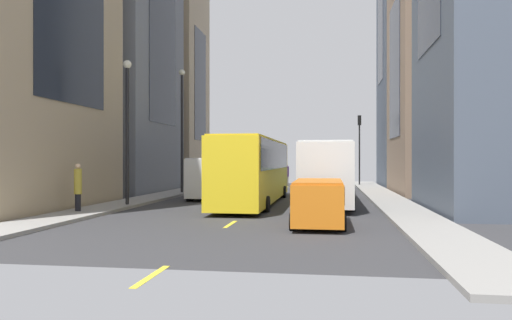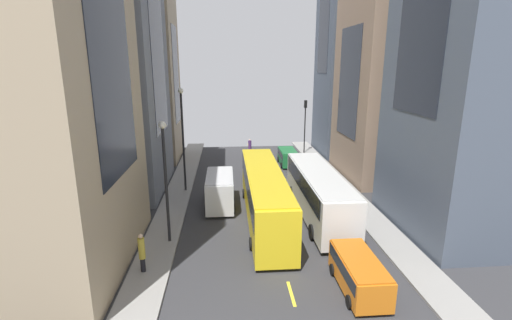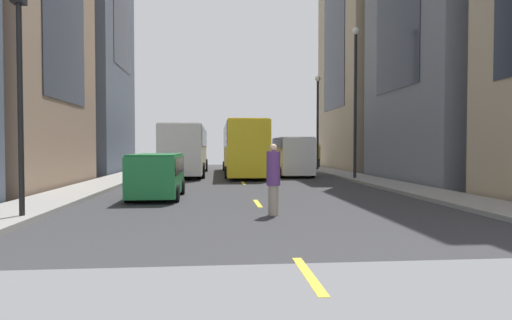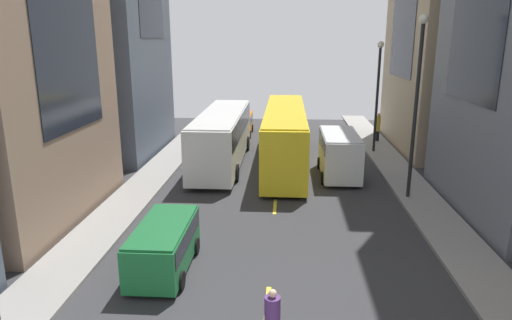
{
  "view_description": "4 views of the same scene",
  "coord_description": "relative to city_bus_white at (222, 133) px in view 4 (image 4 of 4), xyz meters",
  "views": [
    {
      "loc": [
        -3.73,
        30.89,
        2.48
      ],
      "look_at": [
        1.22,
        -2.14,
        2.45
      ],
      "focal_mm": 34.26,
      "sensor_mm": 36.0,
      "label": 1
    },
    {
      "loc": [
        2.97,
        27.96,
        10.82
      ],
      "look_at": [
        0.37,
        -3.99,
        2.38
      ],
      "focal_mm": 25.7,
      "sensor_mm": 36.0,
      "label": 2
    },
    {
      "loc": [
        -1.39,
        -27.49,
        1.97
      ],
      "look_at": [
        0.74,
        -3.6,
        1.23
      ],
      "focal_mm": 30.45,
      "sensor_mm": 36.0,
      "label": 3
    },
    {
      "loc": [
        0.46,
        -25.0,
        7.9
      ],
      "look_at": [
        -0.98,
        -3.27,
        2.06
      ],
      "focal_mm": 32.22,
      "sensor_mm": 36.0,
      "label": 4
    }
  ],
  "objects": [
    {
      "name": "ground_plane",
      "position": [
        3.56,
        -3.37,
        -2.01
      ],
      "size": [
        40.65,
        40.65,
        0.0
      ],
      "primitive_type": "plane",
      "color": "#333335"
    },
    {
      "name": "lane_stripe_3",
      "position": [
        3.56,
        0.83,
        -2.0
      ],
      "size": [
        0.16,
        2.0,
        0.01
      ],
      "primitive_type": "cube",
      "color": "yellow",
      "rests_on": "ground"
    },
    {
      "name": "streetcar_yellow",
      "position": [
        3.96,
        0.3,
        0.12
      ],
      "size": [
        2.7,
        14.2,
        3.59
      ],
      "color": "yellow",
      "rests_on": "ground"
    },
    {
      "name": "lane_stripe_2",
      "position": [
        3.56,
        -7.57,
        -2.0
      ],
      "size": [
        0.16,
        2.0,
        0.01
      ],
      "primitive_type": "cube",
      "color": "yellow",
      "rests_on": "ground"
    },
    {
      "name": "streetlamp_far",
      "position": [
        10.21,
        3.45,
        2.7
      ],
      "size": [
        0.44,
        0.44,
        7.5
      ],
      "color": "black",
      "rests_on": "ground"
    },
    {
      "name": "delivery_van_white",
      "position": [
        7.15,
        -2.36,
        -0.5
      ],
      "size": [
        2.25,
        5.01,
        2.58
      ],
      "color": "white",
      "rests_on": "ground"
    },
    {
      "name": "pedestrian_crossing_mid",
      "position": [
        11.1,
        6.85,
        -0.72
      ],
      "size": [
        0.35,
        0.35,
        2.15
      ],
      "rotation": [
        0.0,
        0.0,
        2.61
      ],
      "color": "black",
      "rests_on": "ground"
    },
    {
      "name": "city_bus_white",
      "position": [
        0.0,
        0.0,
        0.0
      ],
      "size": [
        2.8,
        11.92,
        3.35
      ],
      "color": "silver",
      "rests_on": "ground"
    },
    {
      "name": "streetlamp_near",
      "position": [
        10.21,
        -6.08,
        3.37
      ],
      "size": [
        0.44,
        0.44,
        8.76
      ],
      "color": "black",
      "rests_on": "ground"
    },
    {
      "name": "sidewalk_east",
      "position": [
        10.8,
        -3.37,
        -1.93
      ],
      "size": [
        2.18,
        44.0,
        0.15
      ],
      "primitive_type": "cube",
      "color": "gray",
      "rests_on": "ground"
    },
    {
      "name": "car_green_1",
      "position": [
        -0.13,
        -14.01,
        -1.01
      ],
      "size": [
        1.89,
        4.1,
        1.7
      ],
      "color": "#1E7238",
      "rests_on": "ground"
    },
    {
      "name": "sidewalk_west",
      "position": [
        -3.67,
        -3.37,
        -1.93
      ],
      "size": [
        2.18,
        44.0,
        0.15
      ],
      "primitive_type": "cube",
      "color": "gray",
      "rests_on": "ground"
    },
    {
      "name": "car_orange_0",
      "position": [
        0.22,
        9.14,
        -1.0
      ],
      "size": [
        1.96,
        4.35,
        1.7
      ],
      "color": "orange",
      "rests_on": "ground"
    },
    {
      "name": "lane_stripe_4",
      "position": [
        3.56,
        9.23,
        -2.0
      ],
      "size": [
        0.16,
        2.0,
        0.01
      ],
      "primitive_type": "cube",
      "color": "yellow",
      "rests_on": "ground"
    },
    {
      "name": "lane_stripe_1",
      "position": [
        3.56,
        -15.97,
        -2.0
      ],
      "size": [
        0.16,
        2.0,
        0.01
      ],
      "primitive_type": "cube",
      "color": "yellow",
      "rests_on": "ground"
    },
    {
      "name": "lane_stripe_5",
      "position": [
        3.56,
        17.63,
        -2.0
      ],
      "size": [
        0.16,
        2.0,
        0.01
      ],
      "primitive_type": "cube",
      "color": "yellow",
      "rests_on": "ground"
    }
  ]
}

